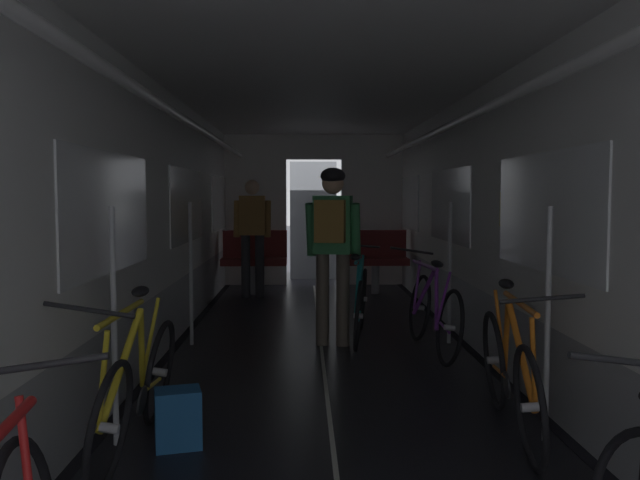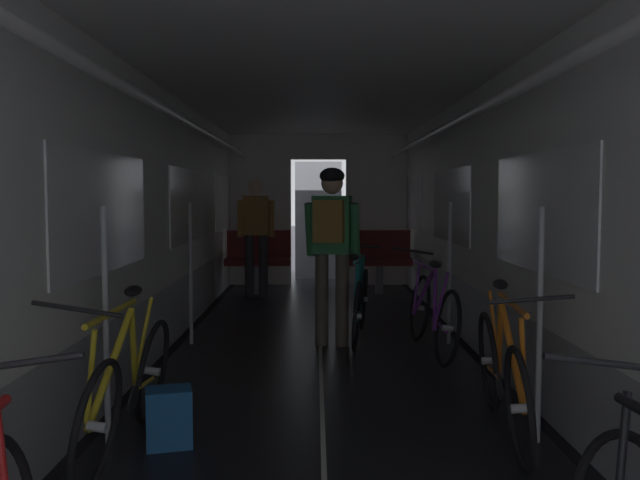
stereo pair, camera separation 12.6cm
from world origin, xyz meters
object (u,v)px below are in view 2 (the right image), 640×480
(bicycle_orange, at_px, (503,373))
(bicycle_purple, at_px, (432,312))
(bench_seat_far_right, at_px, (379,255))
(backpack_on_floor, at_px, (169,417))
(bicycle_teal_in_aisle, at_px, (360,302))
(bicycle_yellow, at_px, (128,386))
(bench_seat_far_left, at_px, (258,256))
(person_cyclist_aisle, at_px, (332,236))
(person_standing_near_bench, at_px, (256,230))

(bicycle_orange, relative_size, bicycle_purple, 1.00)
(bicycle_orange, distance_m, bicycle_purple, 2.11)
(bench_seat_far_right, xyz_separation_m, backpack_on_floor, (-1.80, -6.02, -0.40))
(bench_seat_far_right, distance_m, bicycle_teal_in_aisle, 3.23)
(bicycle_orange, relative_size, bicycle_yellow, 1.00)
(bench_seat_far_left, xyz_separation_m, bicycle_yellow, (-0.21, -6.11, -0.19))
(bicycle_yellow, xyz_separation_m, person_cyclist_aisle, (1.22, 2.65, 0.69))
(bench_seat_far_right, distance_m, backpack_on_floor, 6.30)
(bench_seat_far_right, bearing_deg, bench_seat_far_left, 180.00)
(bench_seat_far_left, relative_size, bicycle_orange, 0.58)
(bicycle_teal_in_aisle, xyz_separation_m, backpack_on_floor, (-1.31, -2.83, -0.21))
(bicycle_teal_in_aisle, bearing_deg, bicycle_purple, -41.51)
(bench_seat_far_right, distance_m, person_cyclist_aisle, 3.58)
(bicycle_purple, relative_size, person_cyclist_aisle, 0.98)
(person_standing_near_bench, bearing_deg, bicycle_yellow, -92.11)
(bicycle_teal_in_aisle, distance_m, person_standing_near_bench, 3.16)
(bench_seat_far_right, xyz_separation_m, bicycle_orange, (0.20, -5.85, -0.19))
(bench_seat_far_right, height_order, bicycle_purple, bicycle_purple)
(bicycle_orange, distance_m, backpack_on_floor, 2.01)
(bench_seat_far_right, height_order, bicycle_teal_in_aisle, bench_seat_far_right)
(bicycle_orange, height_order, bicycle_yellow, bicycle_yellow)
(bench_seat_far_left, bearing_deg, person_standing_near_bench, -89.59)
(bicycle_orange, bearing_deg, bicycle_yellow, -173.47)
(bench_seat_far_right, relative_size, bicycle_teal_in_aisle, 0.58)
(bench_seat_far_right, relative_size, bicycle_yellow, 0.58)
(bicycle_orange, bearing_deg, person_cyclist_aisle, 112.30)
(bench_seat_far_right, bearing_deg, bicycle_purple, -87.90)
(bench_seat_far_left, height_order, person_standing_near_bench, person_standing_near_bench)
(bicycle_purple, xyz_separation_m, backpack_on_floor, (-1.93, -2.28, -0.21))
(bicycle_purple, distance_m, person_standing_near_bench, 3.93)
(bench_seat_far_right, bearing_deg, person_standing_near_bench, -168.17)
(bicycle_yellow, relative_size, backpack_on_floor, 4.98)
(person_cyclist_aisle, distance_m, backpack_on_floor, 2.90)
(bench_seat_far_right, bearing_deg, person_cyclist_aisle, -102.85)
(bench_seat_far_left, xyz_separation_m, person_standing_near_bench, (0.00, -0.38, 0.41))
(person_cyclist_aisle, distance_m, bicycle_teal_in_aisle, 0.80)
(bicycle_purple, bearing_deg, bicycle_orange, -88.41)
(bench_seat_far_right, relative_size, person_cyclist_aisle, 0.57)
(bicycle_purple, xyz_separation_m, person_cyclist_aisle, (-0.93, 0.29, 0.69))
(bicycle_teal_in_aisle, relative_size, person_standing_near_bench, 1.00)
(bench_seat_far_left, bearing_deg, bicycle_purple, -62.64)
(bench_seat_far_left, distance_m, person_standing_near_bench, 0.55)
(bicycle_orange, bearing_deg, bicycle_teal_in_aisle, 104.44)
(bicycle_purple, height_order, person_cyclist_aisle, person_cyclist_aisle)
(person_standing_near_bench, bearing_deg, person_cyclist_aisle, -71.86)
(backpack_on_floor, bearing_deg, person_cyclist_aisle, 68.53)
(bench_seat_far_right, height_order, person_standing_near_bench, person_standing_near_bench)
(bicycle_orange, relative_size, person_standing_near_bench, 1.00)
(person_standing_near_bench, relative_size, backpack_on_floor, 4.96)
(person_cyclist_aisle, bearing_deg, bicycle_teal_in_aisle, 42.11)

